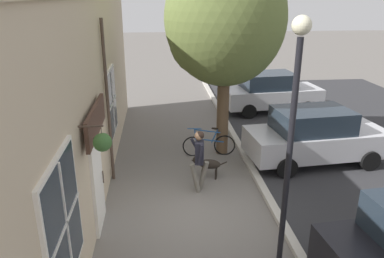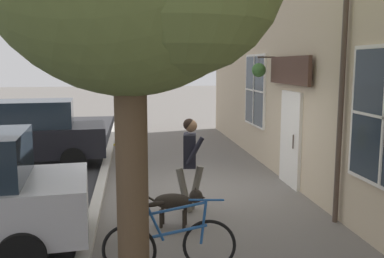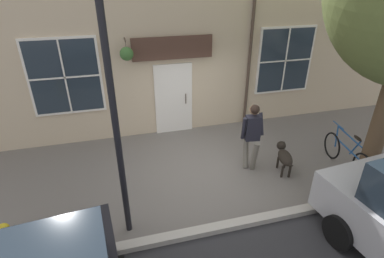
% 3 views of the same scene
% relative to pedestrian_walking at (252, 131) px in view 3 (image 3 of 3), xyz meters
% --- Properties ---
extents(ground_plane, '(90.00, 90.00, 0.00)m').
position_rel_pedestrian_walking_xyz_m(ground_plane, '(-0.27, -0.98, -1.04)').
color(ground_plane, '#66605B').
extents(storefront_facade, '(0.95, 18.00, 5.13)m').
position_rel_pedestrian_walking_xyz_m(storefront_facade, '(-2.61, -0.98, 1.53)').
color(storefront_facade, '#C6B293').
rests_on(storefront_facade, ground_plane).
extents(pedestrian_walking, '(0.55, 0.60, 1.72)m').
position_rel_pedestrian_walking_xyz_m(pedestrian_walking, '(0.00, 0.00, 0.00)').
color(pedestrian_walking, '#6B665B').
rests_on(pedestrian_walking, ground_plane).
extents(dog_on_leash, '(1.03, 0.44, 0.67)m').
position_rel_pedestrian_walking_xyz_m(dog_on_leash, '(0.31, 0.75, -0.61)').
color(dog_on_leash, black).
rests_on(dog_on_leash, ground_plane).
extents(leaning_bicycle, '(1.74, 0.16, 1.00)m').
position_rel_pedestrian_walking_xyz_m(leaning_bicycle, '(0.58, 2.31, -0.66)').
color(leaning_bicycle, black).
rests_on(leaning_bicycle, ground_plane).
extents(street_lamp, '(0.32, 0.32, 4.74)m').
position_rel_pedestrian_walking_xyz_m(street_lamp, '(1.26, -3.05, 2.07)').
color(street_lamp, black).
rests_on(street_lamp, ground_plane).
extents(fire_hydrant, '(0.34, 0.20, 0.77)m').
position_rel_pedestrian_walking_xyz_m(fire_hydrant, '(1.41, -5.00, -0.64)').
color(fire_hydrant, gold).
rests_on(fire_hydrant, ground_plane).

